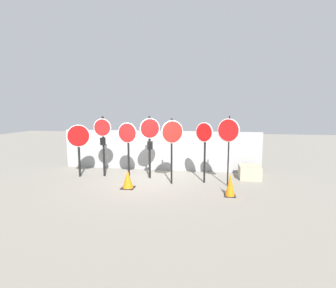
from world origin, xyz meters
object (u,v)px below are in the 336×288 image
(stop_sign_5, at_px, (204,140))
(traffic_cone_1, at_px, (230,185))
(stop_sign_6, at_px, (228,134))
(traffic_cone_0, at_px, (128,179))
(stop_sign_1, at_px, (103,136))
(storage_crate, at_px, (250,172))
(stop_sign_4, at_px, (172,137))
(stop_sign_0, at_px, (79,141))
(stop_sign_3, at_px, (150,137))
(stop_sign_2, at_px, (128,139))

(stop_sign_5, relative_size, traffic_cone_1, 3.10)
(stop_sign_6, bearing_deg, traffic_cone_0, -137.52)
(stop_sign_1, bearing_deg, traffic_cone_1, -21.99)
(storage_crate, bearing_deg, stop_sign_4, -157.18)
(stop_sign_6, bearing_deg, stop_sign_0, -154.11)
(stop_sign_1, relative_size, traffic_cone_0, 3.82)
(stop_sign_3, height_order, stop_sign_4, stop_sign_3)
(stop_sign_2, relative_size, stop_sign_3, 0.90)
(stop_sign_4, distance_m, stop_sign_5, 1.21)
(stop_sign_3, distance_m, traffic_cone_1, 3.72)
(stop_sign_1, distance_m, stop_sign_2, 1.13)
(stop_sign_2, xyz_separation_m, stop_sign_6, (3.83, -0.44, 0.29))
(stop_sign_4, distance_m, stop_sign_6, 2.01)
(stop_sign_0, height_order, stop_sign_4, stop_sign_4)
(traffic_cone_0, relative_size, storage_crate, 0.71)
(stop_sign_1, distance_m, stop_sign_5, 4.11)
(stop_sign_1, height_order, stop_sign_6, stop_sign_6)
(stop_sign_5, distance_m, traffic_cone_0, 3.14)
(stop_sign_4, bearing_deg, traffic_cone_0, 177.81)
(stop_sign_2, relative_size, traffic_cone_1, 3.05)
(stop_sign_6, height_order, traffic_cone_1, stop_sign_6)
(stop_sign_0, relative_size, storage_crate, 2.35)
(traffic_cone_1, xyz_separation_m, storage_crate, (0.94, 2.32, -0.11))
(stop_sign_0, height_order, stop_sign_6, stop_sign_6)
(stop_sign_2, bearing_deg, stop_sign_4, -4.17)
(stop_sign_0, xyz_separation_m, traffic_cone_1, (5.93, -1.49, -1.12))
(stop_sign_5, xyz_separation_m, stop_sign_6, (0.85, -0.31, 0.25))
(stop_sign_2, xyz_separation_m, traffic_cone_0, (0.36, -1.21, -1.29))
(stop_sign_1, height_order, storage_crate, stop_sign_1)
(traffic_cone_0, bearing_deg, stop_sign_0, 153.87)
(stop_sign_2, bearing_deg, traffic_cone_0, -63.97)
(stop_sign_5, xyz_separation_m, traffic_cone_1, (0.87, -1.39, -1.28))
(traffic_cone_0, bearing_deg, stop_sign_2, 106.60)
(traffic_cone_0, bearing_deg, storage_crate, 24.46)
(stop_sign_4, xyz_separation_m, traffic_cone_0, (-1.47, -0.77, -1.43))
(traffic_cone_1, bearing_deg, stop_sign_3, 150.44)
(stop_sign_4, bearing_deg, stop_sign_2, 136.57)
(stop_sign_5, bearing_deg, stop_sign_4, -132.40)
(stop_sign_0, relative_size, stop_sign_3, 0.86)
(stop_sign_5, height_order, traffic_cone_0, stop_sign_5)
(stop_sign_2, distance_m, stop_sign_4, 1.89)
(stop_sign_2, bearing_deg, stop_sign_5, 7.03)
(stop_sign_2, bearing_deg, stop_sign_0, -169.98)
(stop_sign_5, bearing_deg, stop_sign_6, 12.10)
(stop_sign_5, bearing_deg, traffic_cone_0, -125.24)
(traffic_cone_1, bearing_deg, stop_sign_4, 152.27)
(traffic_cone_0, bearing_deg, stop_sign_1, 136.20)
(stop_sign_4, xyz_separation_m, stop_sign_6, (2.01, 0.01, 0.15))
(storage_crate, bearing_deg, stop_sign_2, -170.44)
(stop_sign_0, xyz_separation_m, storage_crate, (6.86, 0.83, -1.23))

